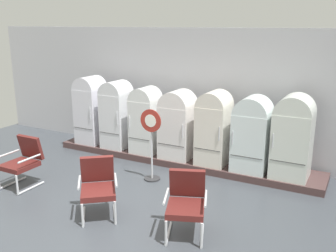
{
  "coord_description": "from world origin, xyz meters",
  "views": [
    {
      "loc": [
        3.5,
        -4.28,
        3.04
      ],
      "look_at": [
        -0.2,
        2.75,
        0.88
      ],
      "focal_mm": 40.66,
      "sensor_mm": 36.0,
      "label": 1
    }
  ],
  "objects": [
    {
      "name": "armchair_center",
      "position": [
        -0.14,
        0.21,
        0.51
      ],
      "size": [
        0.86,
        0.88,
        0.94
      ],
      "color": "silver",
      "rests_on": "ground"
    },
    {
      "name": "back_wall",
      "position": [
        0.0,
        3.66,
        1.49
      ],
      "size": [
        11.76,
        0.12,
        2.94
      ],
      "color": "silver",
      "rests_on": "ground"
    },
    {
      "name": "refrigerator_3",
      "position": [
        -0.05,
        2.92,
        0.94
      ],
      "size": [
        0.68,
        0.68,
        1.5
      ],
      "color": "white",
      "rests_on": "display_plinth"
    },
    {
      "name": "ground",
      "position": [
        0.0,
        0.0,
        -0.03
      ],
      "size": [
        12.0,
        10.0,
        0.05
      ],
      "primitive_type": "cube",
      "color": "#3D4248"
    },
    {
      "name": "display_plinth",
      "position": [
        0.0,
        3.02,
        0.07
      ],
      "size": [
        6.16,
        0.95,
        0.15
      ],
      "primitive_type": "cube",
      "color": "#483331",
      "rests_on": "ground"
    },
    {
      "name": "refrigerator_6",
      "position": [
        2.38,
        2.94,
        1.0
      ],
      "size": [
        0.7,
        0.72,
        1.61
      ],
      "color": "silver",
      "rests_on": "display_plinth"
    },
    {
      "name": "sign_stand",
      "position": [
        -0.08,
        1.84,
        0.7
      ],
      "size": [
        0.45,
        0.32,
        1.45
      ],
      "color": "#2D2D30",
      "rests_on": "ground"
    },
    {
      "name": "refrigerator_4",
      "position": [
        0.79,
        2.93,
        0.97
      ],
      "size": [
        0.62,
        0.71,
        1.55
      ],
      "color": "silver",
      "rests_on": "display_plinth"
    },
    {
      "name": "armchair_right",
      "position": [
        1.37,
        0.35,
        0.51
      ],
      "size": [
        0.76,
        0.85,
        0.94
      ],
      "color": "silver",
      "rests_on": "ground"
    },
    {
      "name": "refrigerator_1",
      "position": [
        -1.66,
        2.91,
        0.99
      ],
      "size": [
        0.6,
        0.66,
        1.59
      ],
      "color": "white",
      "rests_on": "display_plinth"
    },
    {
      "name": "refrigerator_0",
      "position": [
        -2.43,
        2.91,
        1.02
      ],
      "size": [
        0.61,
        0.66,
        1.65
      ],
      "color": "white",
      "rests_on": "display_plinth"
    },
    {
      "name": "refrigerator_5",
      "position": [
        1.61,
        2.91,
        0.95
      ],
      "size": [
        0.69,
        0.67,
        1.52
      ],
      "color": "white",
      "rests_on": "display_plinth"
    },
    {
      "name": "armchair_left",
      "position": [
        -2.13,
        0.47,
        0.51
      ],
      "size": [
        0.61,
        0.71,
        0.94
      ],
      "color": "silver",
      "rests_on": "ground"
    },
    {
      "name": "refrigerator_2",
      "position": [
        -0.85,
        2.89,
        0.95
      ],
      "size": [
        0.59,
        0.63,
        1.51
      ],
      "color": "white",
      "rests_on": "display_plinth"
    }
  ]
}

